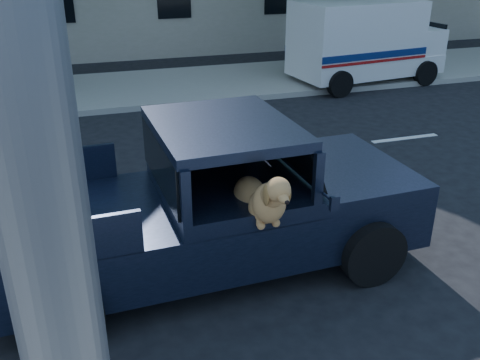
# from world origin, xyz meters

# --- Properties ---
(ground) EXTENTS (120.00, 120.00, 0.00)m
(ground) POSITION_xyz_m (0.00, 0.00, 0.00)
(ground) COLOR black
(ground) RESTS_ON ground
(far_sidewalk) EXTENTS (60.00, 4.00, 0.15)m
(far_sidewalk) POSITION_xyz_m (0.00, 9.20, 0.07)
(far_sidewalk) COLOR gray
(far_sidewalk) RESTS_ON ground
(lane_stripes) EXTENTS (21.60, 0.14, 0.01)m
(lane_stripes) POSITION_xyz_m (2.00, 3.40, 0.01)
(lane_stripes) COLOR silver
(lane_stripes) RESTS_ON ground
(pickup_truck) EXTENTS (5.56, 2.87, 1.97)m
(pickup_truck) POSITION_xyz_m (-1.47, -0.09, 0.66)
(pickup_truck) COLOR black
(pickup_truck) RESTS_ON ground
(mail_truck) EXTENTS (4.60, 2.70, 2.40)m
(mail_truck) POSITION_xyz_m (5.52, 8.06, 1.05)
(mail_truck) COLOR silver
(mail_truck) RESTS_ON ground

